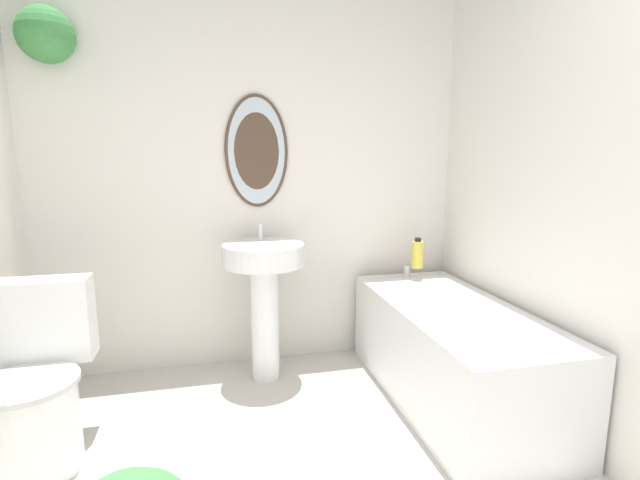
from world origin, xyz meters
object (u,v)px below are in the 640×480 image
object	(u,v)px
toilet	(36,391)
shampoo_bottle	(417,254)
pedestal_sink	(264,283)
bathtub	(452,351)

from	to	relation	value
toilet	shampoo_bottle	bearing A→B (deg)	16.27
pedestal_sink	bathtub	bearing A→B (deg)	-27.22
pedestal_sink	shampoo_bottle	world-z (taller)	pedestal_sink
pedestal_sink	shampoo_bottle	bearing A→B (deg)	3.38
toilet	pedestal_sink	xyz separation A→B (m)	(1.07, 0.55, 0.27)
pedestal_sink	bathtub	size ratio (longest dim) A/B	0.64
toilet	bathtub	xyz separation A→B (m)	(2.04, 0.05, -0.04)
toilet	bathtub	distance (m)	2.04
toilet	bathtub	bearing A→B (deg)	1.36
shampoo_bottle	bathtub	bearing A→B (deg)	-94.03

